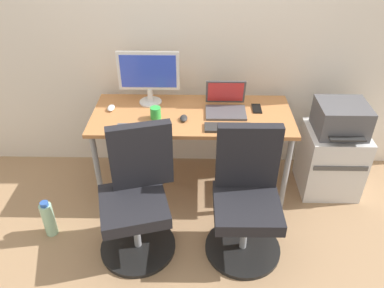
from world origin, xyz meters
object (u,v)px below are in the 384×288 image
printer (341,118)px  desktop_monitor (149,74)px  side_cabinet (330,160)px  coffee_mug (156,113)px  office_chair_right (246,200)px  open_laptop (226,104)px  office_chair_left (137,199)px  water_bottle_on_floor (49,219)px

printer → desktop_monitor: bearing=173.2°
side_cabinet → coffee_mug: bearing=-177.1°
office_chair_right → open_laptop: 0.80m
desktop_monitor → office_chair_left: bearing=-91.3°
office_chair_right → side_cabinet: 1.02m
printer → open_laptop: 0.90m
open_laptop → desktop_monitor: bearing=169.1°
coffee_mug → desktop_monitor: bearing=105.1°
office_chair_left → printer: office_chair_left is taller
office_chair_left → coffee_mug: (0.09, 0.58, 0.34)m
water_bottle_on_floor → coffee_mug: 1.11m
desktop_monitor → coffee_mug: size_ratio=5.22×
office_chair_left → side_cabinet: bearing=23.3°
office_chair_left → side_cabinet: (1.52, 0.65, -0.14)m
printer → coffee_mug: (-1.43, -0.07, 0.07)m
office_chair_right → water_bottle_on_floor: size_ratio=3.03×
office_chair_right → water_bottle_on_floor: 1.46m
office_chair_left → open_laptop: 1.01m
office_chair_left → coffee_mug: size_ratio=10.22×
office_chair_right → coffee_mug: office_chair_right is taller
printer → office_chair_left: bearing=-156.8°
water_bottle_on_floor → coffee_mug: size_ratio=3.37×
water_bottle_on_floor → coffee_mug: (0.78, 0.51, 0.62)m
water_bottle_on_floor → open_laptop: bearing=26.1°
office_chair_right → open_laptop: bearing=99.4°
side_cabinet → water_bottle_on_floor: size_ratio=1.84×
office_chair_left → water_bottle_on_floor: office_chair_left is taller
office_chair_right → desktop_monitor: bearing=131.0°
office_chair_right → desktop_monitor: size_ratio=1.96×
water_bottle_on_floor → desktop_monitor: 1.32m
water_bottle_on_floor → open_laptop: open_laptop is taller
desktop_monitor → open_laptop: bearing=-10.9°
office_chair_right → desktop_monitor: (-0.72, 0.83, 0.54)m
office_chair_right → coffee_mug: bearing=138.5°
water_bottle_on_floor → desktop_monitor: (0.71, 0.76, 0.82)m
printer → open_laptop: bearing=176.1°
printer → water_bottle_on_floor: 2.35m
side_cabinet → desktop_monitor: bearing=173.3°
office_chair_left → desktop_monitor: desktop_monitor is taller
side_cabinet → office_chair_left: bearing=-156.7°
printer → desktop_monitor: size_ratio=0.83×
open_laptop → coffee_mug: size_ratio=3.37×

